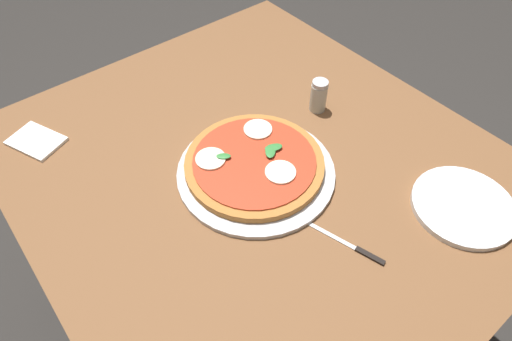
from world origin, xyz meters
The scene contains 8 objects.
ground_plane centered at (0.00, 0.00, 0.00)m, with size 6.00×6.00×0.00m, color #2D2B28.
dining_table centered at (0.00, 0.00, 0.63)m, with size 1.17×1.05×0.73m.
serving_tray centered at (0.03, -0.02, 0.74)m, with size 0.37×0.37×0.01m, color silver.
pizza centered at (0.01, -0.02, 0.75)m, with size 0.33×0.33×0.03m.
plate_white centered at (0.39, 0.26, 0.74)m, with size 0.22×0.22×0.01m, color white.
napkin centered at (-0.40, -0.39, 0.74)m, with size 0.13×0.09×0.01m, color white.
knife centered at (0.31, 0.00, 0.73)m, with size 0.18×0.06×0.01m.
pepper_shaker centered at (-0.05, 0.25, 0.78)m, with size 0.04×0.04×0.09m.
Camera 1 is at (0.55, -0.45, 1.51)m, focal length 30.70 mm.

